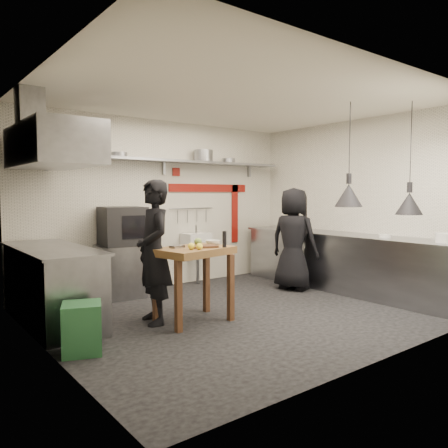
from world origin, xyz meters
TOP-DOWN VIEW (x-y plane):
  - floor at (0.00, 0.00)m, footprint 5.00×5.00m
  - ceiling at (0.00, 0.00)m, footprint 5.00×5.00m
  - wall_back at (0.00, 2.10)m, footprint 5.00×0.04m
  - wall_front at (0.00, -2.10)m, footprint 5.00×0.04m
  - wall_left at (-2.50, 0.00)m, footprint 0.04×4.20m
  - wall_right at (2.50, 0.00)m, footprint 0.04×4.20m
  - red_band_horiz at (0.95, 2.08)m, footprint 1.70×0.02m
  - red_band_vert at (1.55, 2.08)m, footprint 0.14×0.02m
  - red_tile_a at (0.25, 2.08)m, footprint 0.14×0.02m
  - red_tile_b at (-0.10, 2.08)m, footprint 0.14×0.02m
  - back_shelf at (0.00, 1.92)m, footprint 4.60×0.34m
  - shelf_bracket_left at (-1.90, 2.07)m, footprint 0.04×0.06m
  - shelf_bracket_mid at (0.00, 2.07)m, footprint 0.04×0.06m
  - shelf_bracket_right at (1.90, 2.07)m, footprint 0.04×0.06m
  - pan_far_left at (-1.51, 1.92)m, footprint 0.28×0.28m
  - pan_mid_left at (-0.86, 1.92)m, footprint 0.32×0.32m
  - stock_pot at (0.71, 1.92)m, footprint 0.42×0.42m
  - pan_right at (1.27, 1.92)m, footprint 0.28×0.28m
  - oven_stand at (-0.94, 1.80)m, footprint 0.74×0.68m
  - combi_oven at (-0.91, 1.74)m, footprint 0.69×0.66m
  - oven_door at (-0.88, 1.48)m, footprint 0.50×0.09m
  - oven_glass at (-0.87, 1.44)m, footprint 0.35×0.06m
  - hand_sink at (0.55, 1.92)m, footprint 0.46×0.34m
  - sink_tap at (0.55, 1.92)m, footprint 0.03×0.03m
  - sink_drain at (0.55, 1.88)m, footprint 0.06×0.06m
  - utensil_rail at (0.55, 2.06)m, footprint 0.90×0.02m
  - counter_right at (2.15, 0.00)m, footprint 0.70×3.80m
  - counter_right_top at (2.15, 0.00)m, footprint 0.76×3.90m
  - plate_stack at (2.12, -1.63)m, footprint 0.27×0.27m
  - small_bowl_right at (2.10, -0.77)m, footprint 0.24×0.24m
  - counter_left at (-2.15, 1.05)m, footprint 0.70×1.90m
  - counter_left_top at (-2.15, 1.05)m, footprint 0.76×2.00m
  - extractor_hood at (-2.10, 1.05)m, footprint 0.78×1.60m
  - hood_duct at (-2.35, 1.05)m, footprint 0.28×0.28m
  - green_bin at (-2.23, -0.18)m, footprint 0.48×0.48m
  - prep_table at (-0.75, 0.05)m, footprint 1.03×0.80m
  - cutting_board at (-0.65, -0.02)m, footprint 0.36×0.31m
  - pepper_mill at (-0.44, -0.17)m, footprint 0.07×0.07m
  - lemon_a at (-0.89, -0.11)m, footprint 0.11×0.11m
  - lemon_b at (-0.82, -0.17)m, footprint 0.11×0.11m
  - veg_ball at (-0.60, 0.17)m, footprint 0.13×0.13m
  - steel_tray at (-0.93, 0.14)m, footprint 0.18×0.13m
  - bowl at (-0.40, 0.13)m, footprint 0.25×0.25m
  - heat_lamp_near at (1.23, -0.75)m, footprint 0.49×0.49m
  - heat_lamp_far at (1.83, -1.28)m, footprint 0.36×0.36m
  - chef_left at (-1.17, 0.30)m, footprint 0.53×0.71m
  - chef_right at (1.56, 0.55)m, footprint 0.73×0.93m

SIDE VIEW (x-z plane):
  - floor at x=0.00m, z-range 0.00..0.00m
  - green_bin at x=-2.23m, z-range 0.00..0.50m
  - sink_drain at x=0.55m, z-range 0.01..0.67m
  - oven_stand at x=-0.94m, z-range 0.00..0.80m
  - counter_right at x=2.15m, z-range 0.00..0.90m
  - counter_left at x=-2.15m, z-range 0.00..0.90m
  - prep_table at x=-0.75m, z-range 0.00..0.92m
  - hand_sink at x=0.55m, z-range 0.67..0.89m
  - chef_right at x=1.56m, z-range 0.00..1.67m
  - chef_left at x=-1.17m, z-range 0.00..1.75m
  - counter_right_top at x=2.15m, z-range 0.90..0.93m
  - counter_left_top at x=-2.15m, z-range 0.90..0.93m
  - cutting_board at x=-0.65m, z-range 0.92..0.94m
  - steel_tray at x=-0.93m, z-range 0.92..0.95m
  - bowl at x=-0.40m, z-range 0.92..0.98m
  - small_bowl_right at x=2.10m, z-range 0.93..0.98m
  - lemon_b at x=-0.82m, z-range 0.92..1.00m
  - sink_tap at x=0.55m, z-range 0.89..1.03m
  - lemon_a at x=-0.89m, z-range 0.92..1.00m
  - veg_ball at x=-0.60m, z-range 0.92..1.02m
  - plate_stack at x=2.12m, z-range 0.93..1.06m
  - pepper_mill at x=-0.44m, z-range 0.92..1.12m
  - combi_oven at x=-0.91m, z-range 0.80..1.38m
  - oven_door at x=-0.88m, z-range 0.86..1.32m
  - oven_glass at x=-0.87m, z-range 0.92..1.26m
  - red_band_vert at x=1.55m, z-range 0.65..1.75m
  - utensil_rail at x=0.55m, z-range 1.31..1.33m
  - wall_back at x=0.00m, z-range 0.00..2.80m
  - wall_front at x=0.00m, z-range 0.00..2.80m
  - wall_left at x=-2.50m, z-range 0.00..2.80m
  - wall_right at x=2.50m, z-range 0.00..2.80m
  - red_band_horiz at x=0.95m, z-range 1.61..1.75m
  - red_tile_b at x=-0.10m, z-range 1.61..1.75m
  - red_tile_a at x=0.25m, z-range 1.88..2.02m
  - shelf_bracket_left at x=-1.90m, z-range 1.90..2.14m
  - shelf_bracket_mid at x=0.00m, z-range 1.90..2.14m
  - shelf_bracket_right at x=1.90m, z-range 1.90..2.14m
  - heat_lamp_far at x=1.83m, z-range 1.30..2.80m
  - heat_lamp_near at x=1.23m, z-range 1.40..2.80m
  - back_shelf at x=0.00m, z-range 2.10..2.14m
  - extractor_hood at x=-2.10m, z-range 1.90..2.40m
  - pan_mid_left at x=-0.86m, z-range 2.14..2.21m
  - pan_right at x=1.27m, z-range 2.14..2.22m
  - pan_far_left at x=-1.51m, z-range 2.14..2.23m
  - stock_pot at x=0.71m, z-range 2.14..2.34m
  - hood_duct at x=-2.35m, z-range 2.30..2.80m
  - ceiling at x=0.00m, z-range 2.80..2.80m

